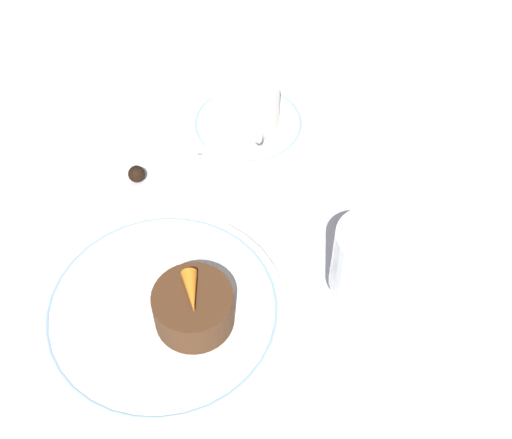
% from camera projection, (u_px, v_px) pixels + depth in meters
% --- Properties ---
extents(ground_plane, '(3.00, 3.00, 0.00)m').
position_uv_depth(ground_plane, '(199.00, 278.00, 0.74)').
color(ground_plane, white).
extents(dinner_plate, '(0.24, 0.24, 0.01)m').
position_uv_depth(dinner_plate, '(163.00, 312.00, 0.70)').
color(dinner_plate, white).
rests_on(dinner_plate, ground_plane).
extents(saucer, '(0.14, 0.14, 0.01)m').
position_uv_depth(saucer, '(248.00, 125.00, 0.87)').
color(saucer, white).
rests_on(saucer, ground_plane).
extents(coffee_cup, '(0.11, 0.08, 0.06)m').
position_uv_depth(coffee_cup, '(246.00, 101.00, 0.84)').
color(coffee_cup, white).
rests_on(coffee_cup, saucer).
extents(spoon, '(0.02, 0.11, 0.00)m').
position_uv_depth(spoon, '(255.00, 145.00, 0.84)').
color(spoon, silver).
rests_on(spoon, saucer).
extents(wine_glass, '(0.06, 0.06, 0.12)m').
position_uv_depth(wine_glass, '(366.00, 264.00, 0.65)').
color(wine_glass, silver).
rests_on(wine_glass, ground_plane).
extents(fork, '(0.04, 0.19, 0.01)m').
position_uv_depth(fork, '(148.00, 181.00, 0.82)').
color(fork, silver).
rests_on(fork, ground_plane).
extents(dessert_cake, '(0.08, 0.08, 0.04)m').
position_uv_depth(dessert_cake, '(194.00, 308.00, 0.68)').
color(dessert_cake, '#4C2D19').
rests_on(dessert_cake, dinner_plate).
extents(carrot_garnish, '(0.04, 0.02, 0.02)m').
position_uv_depth(carrot_garnish, '(191.00, 292.00, 0.65)').
color(carrot_garnish, orange).
rests_on(carrot_garnish, dessert_cake).
extents(chocolate_truffle, '(0.02, 0.02, 0.02)m').
position_uv_depth(chocolate_truffle, '(137.00, 174.00, 0.81)').
color(chocolate_truffle, black).
rests_on(chocolate_truffle, ground_plane).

